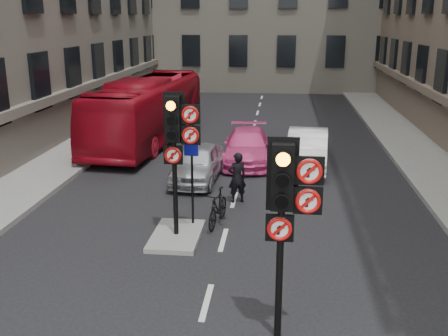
% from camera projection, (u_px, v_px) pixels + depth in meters
% --- Properties ---
extents(pavement_left, '(3.00, 50.00, 0.16)m').
position_uv_depth(pavement_left, '(61.00, 157.00, 20.59)').
color(pavement_left, gray).
rests_on(pavement_left, ground).
extents(pavement_right, '(3.00, 50.00, 0.16)m').
position_uv_depth(pavement_right, '(441.00, 168.00, 19.08)').
color(pavement_right, gray).
rests_on(pavement_right, ground).
extents(centre_island, '(1.20, 2.00, 0.12)m').
position_uv_depth(centre_island, '(176.00, 236.00, 13.29)').
color(centre_island, gray).
rests_on(centre_island, ground).
extents(signal_near, '(0.91, 0.40, 3.58)m').
position_uv_depth(signal_near, '(287.00, 199.00, 8.48)').
color(signal_near, black).
rests_on(signal_near, ground).
extents(signal_far, '(0.91, 0.40, 3.58)m').
position_uv_depth(signal_far, '(177.00, 134.00, 12.53)').
color(signal_far, black).
rests_on(signal_far, centre_island).
extents(car_silver, '(1.68, 3.72, 1.24)m').
position_uv_depth(car_silver, '(198.00, 163.00, 17.79)').
color(car_silver, '#B0B2B8').
rests_on(car_silver, ground).
extents(car_white, '(1.76, 4.25, 1.37)m').
position_uv_depth(car_white, '(307.00, 149.00, 19.37)').
color(car_white, silver).
rests_on(car_white, ground).
extents(car_pink, '(1.86, 4.30, 1.23)m').
position_uv_depth(car_pink, '(247.00, 146.00, 20.01)').
color(car_pink, '#E7438E').
rests_on(car_pink, ground).
extents(bus_red, '(3.15, 10.35, 2.84)m').
position_uv_depth(bus_red, '(148.00, 110.00, 23.09)').
color(bus_red, maroon).
rests_on(bus_red, ground).
extents(motorcycle, '(0.72, 1.68, 0.98)m').
position_uv_depth(motorcycle, '(218.00, 207.00, 14.03)').
color(motorcycle, black).
rests_on(motorcycle, ground).
extents(motorcyclist, '(0.67, 0.57, 1.55)m').
position_uv_depth(motorcyclist, '(237.00, 178.00, 15.63)').
color(motorcyclist, black).
rests_on(motorcyclist, ground).
extents(info_sign, '(0.37, 0.12, 2.16)m').
position_uv_depth(info_sign, '(192.00, 173.00, 13.55)').
color(info_sign, black).
rests_on(info_sign, centre_island).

